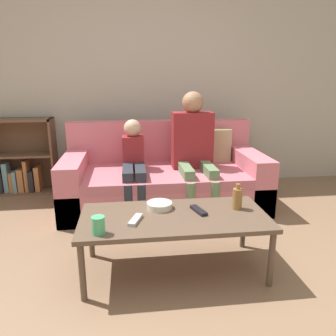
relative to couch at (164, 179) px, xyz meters
name	(u,v)px	position (x,y,z in m)	size (l,w,h in m)	color
ground_plane	(176,305)	(-0.12, -1.65, -0.27)	(22.00, 22.00, 0.00)	#84664C
wall_back	(147,78)	(-0.12, 0.73, 1.03)	(12.00, 0.06, 2.60)	#B7B2A8
couch	(164,179)	(0.00, 0.00, 0.00)	(2.03, 0.99, 0.84)	#D1707F
bookshelf	(21,164)	(-1.62, 0.58, 0.06)	(0.74, 0.28, 0.86)	brown
coffee_table	(174,220)	(-0.08, -1.28, 0.11)	(1.26, 0.59, 0.42)	brown
person_adult	(194,143)	(0.29, -0.09, 0.40)	(0.42, 0.68, 1.18)	#66845B
person_child	(134,162)	(-0.32, -0.16, 0.24)	(0.22, 0.67, 0.91)	#282D38
cup_near	(98,225)	(-0.56, -1.49, 0.20)	(0.08, 0.08, 0.11)	#4CB77A
tv_remote_0	(136,220)	(-0.34, -1.34, 0.16)	(0.10, 0.18, 0.02)	#B7B7BC
tv_remote_1	(199,210)	(0.10, -1.24, 0.16)	(0.10, 0.18, 0.02)	black
snack_bowl	(159,205)	(-0.16, -1.15, 0.17)	(0.18, 0.18, 0.05)	beige
bottle	(237,198)	(0.38, -1.22, 0.22)	(0.07, 0.07, 0.18)	olive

